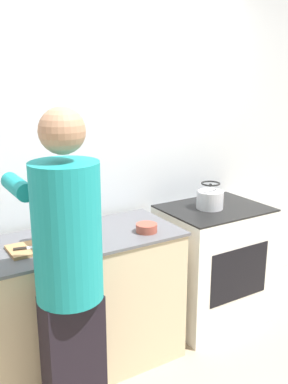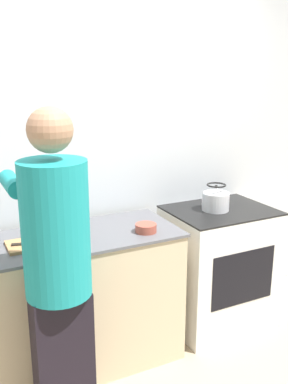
{
  "view_description": "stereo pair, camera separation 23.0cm",
  "coord_description": "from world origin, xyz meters",
  "px_view_note": "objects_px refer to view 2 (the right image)",
  "views": [
    {
      "loc": [
        -1.17,
        -2.02,
        1.87
      ],
      "look_at": [
        0.18,
        0.2,
        1.15
      ],
      "focal_mm": 40.0,
      "sensor_mm": 36.0,
      "label": 1
    },
    {
      "loc": [
        -0.97,
        -2.13,
        1.87
      ],
      "look_at": [
        0.18,
        0.2,
        1.15
      ],
      "focal_mm": 40.0,
      "sensor_mm": 36.0,
      "label": 2
    }
  ],
  "objects_px": {
    "person": "(57,268)",
    "cutting_board": "(34,244)",
    "kettle": "(216,199)",
    "oven": "(218,267)",
    "bowl_prep": "(146,228)",
    "knife": "(28,244)"
  },
  "relations": [
    {
      "from": "person",
      "to": "cutting_board",
      "type": "bearing_deg",
      "value": 92.23
    },
    {
      "from": "kettle",
      "to": "person",
      "type": "bearing_deg",
      "value": -159.03
    },
    {
      "from": "person",
      "to": "oven",
      "type": "bearing_deg",
      "value": 20.11
    },
    {
      "from": "kettle",
      "to": "oven",
      "type": "bearing_deg",
      "value": -6.79
    },
    {
      "from": "cutting_board",
      "to": "bowl_prep",
      "type": "height_order",
      "value": "bowl_prep"
    },
    {
      "from": "oven",
      "to": "person",
      "type": "distance_m",
      "value": 1.52
    },
    {
      "from": "cutting_board",
      "to": "oven",
      "type": "bearing_deg",
      "value": 2.0
    },
    {
      "from": "person",
      "to": "kettle",
      "type": "relative_size",
      "value": 8.81
    },
    {
      "from": "oven",
      "to": "cutting_board",
      "type": "height_order",
      "value": "cutting_board"
    },
    {
      "from": "person",
      "to": "knife",
      "type": "bearing_deg",
      "value": 97.74
    },
    {
      "from": "oven",
      "to": "kettle",
      "type": "height_order",
      "value": "kettle"
    },
    {
      "from": "cutting_board",
      "to": "knife",
      "type": "height_order",
      "value": "knife"
    },
    {
      "from": "kettle",
      "to": "bowl_prep",
      "type": "height_order",
      "value": "kettle"
    },
    {
      "from": "kettle",
      "to": "cutting_board",
      "type": "bearing_deg",
      "value": -177.69
    },
    {
      "from": "oven",
      "to": "cutting_board",
      "type": "distance_m",
      "value": 1.45
    },
    {
      "from": "cutting_board",
      "to": "kettle",
      "type": "bearing_deg",
      "value": 2.31
    },
    {
      "from": "oven",
      "to": "kettle",
      "type": "xyz_separation_m",
      "value": [
        -0.05,
        0.01,
        0.54
      ]
    },
    {
      "from": "knife",
      "to": "kettle",
      "type": "height_order",
      "value": "kettle"
    },
    {
      "from": "person",
      "to": "knife",
      "type": "xyz_separation_m",
      "value": [
        -0.06,
        0.43,
        -0.02
      ]
    },
    {
      "from": "oven",
      "to": "cutting_board",
      "type": "bearing_deg",
      "value": -178.0
    },
    {
      "from": "oven",
      "to": "bowl_prep",
      "type": "bearing_deg",
      "value": -168.13
    },
    {
      "from": "cutting_board",
      "to": "knife",
      "type": "bearing_deg",
      "value": -160.71
    }
  ]
}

